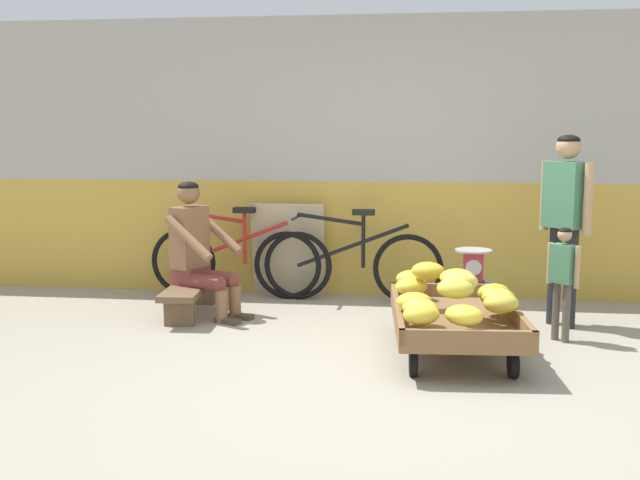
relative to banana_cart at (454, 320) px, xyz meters
The scene contains 14 objects.
ground_plane 0.83m from the banana_cart, 127.77° to the right, with size 80.00×80.00×0.00m, color gray.
back_wall 2.30m from the banana_cart, 103.92° to the left, with size 16.00×0.30×2.62m.
banana_cart is the anchor object (origin of this frame).
banana_pile 0.26m from the banana_cart, 112.53° to the right, with size 0.88×1.38×0.26m.
low_bench 2.35m from the banana_cart, 157.82° to the left, with size 0.36×1.11×0.27m.
vendor_seated 2.29m from the banana_cart, 157.87° to the left, with size 0.74×0.62×1.14m.
plastic_crate 1.02m from the banana_cart, 78.64° to the left, with size 0.36×0.28×0.30m.
weighing_scale 1.04m from the banana_cart, 78.63° to the left, with size 0.30×0.30×0.29m.
bicycle_near_left 2.54m from the banana_cart, 140.83° to the left, with size 1.66×0.48×0.86m.
bicycle_far_left 1.77m from the banana_cart, 118.74° to the left, with size 1.66×0.48×0.86m.
sign_board 2.30m from the banana_cart, 130.08° to the left, with size 0.70×0.19×0.89m.
customer_adult 1.45m from the banana_cart, 44.80° to the left, with size 0.36×0.40×1.53m.
customer_child 0.96m from the banana_cart, 27.82° to the left, with size 0.20×0.20×0.86m.
shopping_bag 0.81m from the banana_cart, 59.33° to the left, with size 0.18×0.12×0.24m, color green.
Camera 1 is at (0.19, -4.51, 1.54)m, focal length 41.66 mm.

